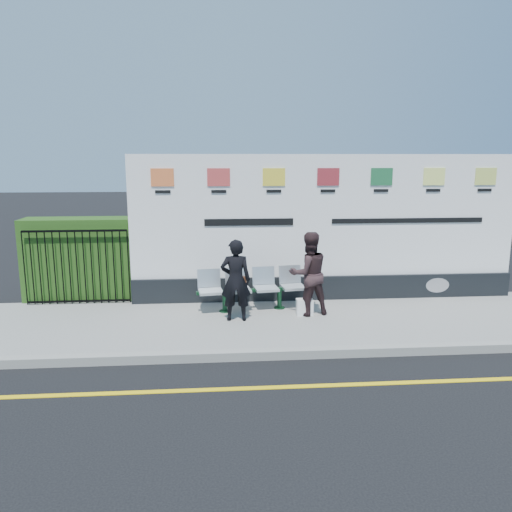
{
  "coord_description": "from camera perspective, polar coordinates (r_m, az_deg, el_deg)",
  "views": [
    {
      "loc": [
        -1.77,
        -6.21,
        3.05
      ],
      "look_at": [
        -1.03,
        2.86,
        1.25
      ],
      "focal_mm": 35.0,
      "sensor_mm": 36.0,
      "label": 1
    }
  ],
  "objects": [
    {
      "name": "kerb",
      "position": [
        8.0,
        8.62,
        -10.82
      ],
      "size": [
        14.0,
        0.18,
        0.14
      ],
      "primitive_type": "cube",
      "color": "gray",
      "rests_on": "ground"
    },
    {
      "name": "yellow_line",
      "position": [
        7.14,
        10.48,
        -14.27
      ],
      "size": [
        14.0,
        0.1,
        0.01
      ],
      "primitive_type": "cube",
      "color": "yellow",
      "rests_on": "ground"
    },
    {
      "name": "woman_right",
      "position": [
        9.42,
        6.04,
        -2.01
      ],
      "size": [
        0.88,
        0.75,
        1.58
      ],
      "primitive_type": "imported",
      "rotation": [
        0.0,
        0.0,
        3.36
      ],
      "color": "#332123",
      "rests_on": "pavement"
    },
    {
      "name": "handbag_brown",
      "position": [
        9.62,
        -2.01,
        -3.06
      ],
      "size": [
        0.31,
        0.15,
        0.24
      ],
      "primitive_type": "cube",
      "rotation": [
        0.0,
        0.0,
        0.09
      ],
      "color": "black",
      "rests_on": "bench"
    },
    {
      "name": "carrier_bag_white",
      "position": [
        9.52,
        5.57,
        -5.82
      ],
      "size": [
        0.31,
        0.19,
        0.31
      ],
      "primitive_type": "cube",
      "color": "white",
      "rests_on": "pavement"
    },
    {
      "name": "woman_left",
      "position": [
        9.03,
        -2.34,
        -2.78
      ],
      "size": [
        0.56,
        0.38,
        1.5
      ],
      "primitive_type": "imported",
      "rotation": [
        0.0,
        0.0,
        3.11
      ],
      "color": "black",
      "rests_on": "pavement"
    },
    {
      "name": "billboard",
      "position": [
        10.44,
        7.97,
        2.1
      ],
      "size": [
        8.0,
        0.3,
        3.0
      ],
      "color": "black",
      "rests_on": "pavement"
    },
    {
      "name": "pavement",
      "position": [
        9.38,
        6.53,
        -7.48
      ],
      "size": [
        14.0,
        3.0,
        0.12
      ],
      "primitive_type": "cube",
      "color": "gray",
      "rests_on": "ground"
    },
    {
      "name": "ground",
      "position": [
        7.14,
        10.48,
        -14.29
      ],
      "size": [
        80.0,
        80.0,
        0.0
      ],
      "primitive_type": "plane",
      "color": "black"
    },
    {
      "name": "railing",
      "position": [
        10.67,
        -19.79,
        -1.17
      ],
      "size": [
        2.05,
        0.06,
        1.54
      ],
      "primitive_type": null,
      "color": "black",
      "rests_on": "pavement"
    },
    {
      "name": "bench",
      "position": [
        9.76,
        -0.42,
        -4.92
      ],
      "size": [
        2.13,
        0.8,
        0.45
      ],
      "primitive_type": null,
      "rotation": [
        0.0,
        0.0,
        0.12
      ],
      "color": "silver",
      "rests_on": "pavement"
    },
    {
      "name": "hedge",
      "position": [
        11.08,
        -19.23,
        -0.27
      ],
      "size": [
        2.35,
        0.7,
        1.7
      ],
      "primitive_type": "cube",
      "color": "#274E17",
      "rests_on": "pavement"
    }
  ]
}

